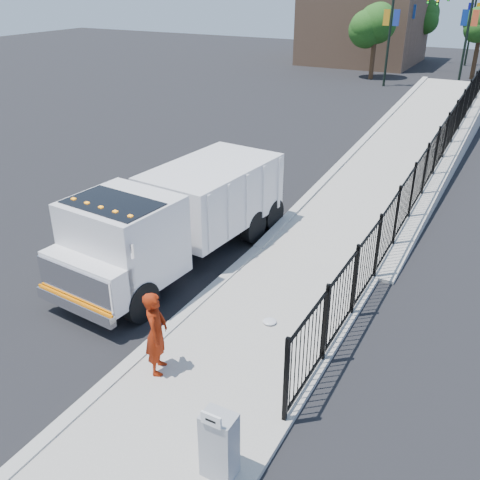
% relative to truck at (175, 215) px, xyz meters
% --- Properties ---
extents(ground, '(120.00, 120.00, 0.00)m').
position_rel_truck_xyz_m(ground, '(1.73, -2.24, -1.52)').
color(ground, black).
rests_on(ground, ground).
extents(sidewalk, '(3.55, 12.00, 0.12)m').
position_rel_truck_xyz_m(sidewalk, '(3.65, -4.24, -1.46)').
color(sidewalk, '#9E998E').
rests_on(sidewalk, ground).
extents(curb, '(0.30, 12.00, 0.16)m').
position_rel_truck_xyz_m(curb, '(1.73, -4.24, -1.44)').
color(curb, '#ADAAA3').
rests_on(curb, ground).
extents(ramp, '(3.95, 24.06, 3.19)m').
position_rel_truck_xyz_m(ramp, '(3.85, 13.76, -1.52)').
color(ramp, '#9E998E').
rests_on(ramp, ground).
extents(iron_fence, '(0.10, 28.00, 1.80)m').
position_rel_truck_xyz_m(iron_fence, '(5.28, 9.76, -0.62)').
color(iron_fence, black).
rests_on(iron_fence, ground).
extents(truck, '(3.18, 8.05, 2.69)m').
position_rel_truck_xyz_m(truck, '(0.00, 0.00, 0.00)').
color(truck, black).
rests_on(truck, ground).
extents(worker, '(0.69, 0.80, 1.86)m').
position_rel_truck_xyz_m(worker, '(2.41, -4.20, -0.47)').
color(worker, maroon).
rests_on(worker, sidewalk).
extents(utility_cabinet, '(0.55, 0.40, 1.25)m').
position_rel_truck_xyz_m(utility_cabinet, '(4.83, -5.83, -0.77)').
color(utility_cabinet, gray).
rests_on(utility_cabinet, sidewalk).
extents(arrow_sign, '(0.35, 0.04, 0.22)m').
position_rel_truck_xyz_m(arrow_sign, '(4.83, -6.05, -0.04)').
color(arrow_sign, white).
rests_on(arrow_sign, utility_cabinet).
extents(debris, '(0.34, 0.34, 0.08)m').
position_rel_truck_xyz_m(debris, '(3.71, -1.60, -1.35)').
color(debris, silver).
rests_on(debris, sidewalk).
extents(light_pole_0, '(3.77, 0.22, 8.00)m').
position_rel_truck_xyz_m(light_pole_0, '(-1.75, 30.45, 2.85)').
color(light_pole_0, black).
rests_on(light_pole_0, ground).
extents(light_pole_1, '(3.78, 0.22, 8.00)m').
position_rel_truck_xyz_m(light_pole_1, '(2.62, 32.91, 2.85)').
color(light_pole_1, black).
rests_on(light_pole_1, ground).
extents(light_pole_2, '(3.77, 0.22, 8.00)m').
position_rel_truck_xyz_m(light_pole_2, '(-2.32, 38.51, 2.85)').
color(light_pole_2, black).
rests_on(light_pole_2, ground).
extents(light_pole_3, '(3.77, 0.22, 8.00)m').
position_rel_truck_xyz_m(light_pole_3, '(1.57, 44.20, 2.85)').
color(light_pole_3, black).
rests_on(light_pole_3, ground).
extents(tree_0, '(3.10, 3.10, 5.55)m').
position_rel_truck_xyz_m(tree_0, '(-3.80, 33.03, 2.45)').
color(tree_0, '#382314').
rests_on(tree_0, ground).
extents(tree_2, '(2.85, 2.85, 5.42)m').
position_rel_truck_xyz_m(tree_2, '(-2.75, 45.83, 2.44)').
color(tree_2, '#382314').
rests_on(tree_2, ground).
extents(building, '(10.00, 10.00, 8.00)m').
position_rel_truck_xyz_m(building, '(-7.27, 41.76, 2.48)').
color(building, '#8C664C').
rests_on(building, ground).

